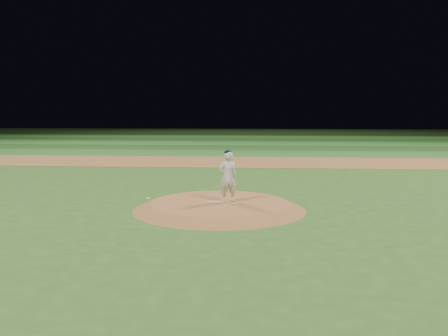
{
  "coord_description": "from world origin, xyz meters",
  "views": [
    {
      "loc": [
        1.32,
        -15.6,
        3.25
      ],
      "look_at": [
        0.0,
        2.0,
        1.1
      ],
      "focal_mm": 40.0,
      "sensor_mm": 36.0,
      "label": 1
    }
  ],
  "objects_px": {
    "pitching_rubber": "(216,202)",
    "rosin_bag": "(148,198)",
    "pitchers_mound": "(219,206)",
    "pitcher_on_mound": "(228,176)"
  },
  "relations": [
    {
      "from": "pitching_rubber",
      "to": "rosin_bag",
      "type": "height_order",
      "value": "rosin_bag"
    },
    {
      "from": "pitching_rubber",
      "to": "rosin_bag",
      "type": "bearing_deg",
      "value": 171.51
    },
    {
      "from": "pitchers_mound",
      "to": "rosin_bag",
      "type": "relative_size",
      "value": 46.44
    },
    {
      "from": "rosin_bag",
      "to": "pitchers_mound",
      "type": "bearing_deg",
      "value": -6.73
    },
    {
      "from": "pitchers_mound",
      "to": "pitching_rubber",
      "type": "xyz_separation_m",
      "value": [
        -0.11,
        -0.06,
        0.14
      ]
    },
    {
      "from": "rosin_bag",
      "to": "pitcher_on_mound",
      "type": "bearing_deg",
      "value": -4.99
    },
    {
      "from": "pitchers_mound",
      "to": "pitching_rubber",
      "type": "height_order",
      "value": "pitching_rubber"
    },
    {
      "from": "pitchers_mound",
      "to": "rosin_bag",
      "type": "height_order",
      "value": "rosin_bag"
    },
    {
      "from": "pitching_rubber",
      "to": "rosin_bag",
      "type": "xyz_separation_m",
      "value": [
        -2.26,
        0.33,
        0.02
      ]
    },
    {
      "from": "pitching_rubber",
      "to": "pitchers_mound",
      "type": "bearing_deg",
      "value": 26.42
    }
  ]
}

